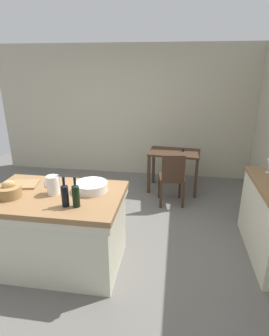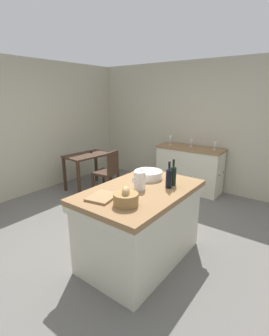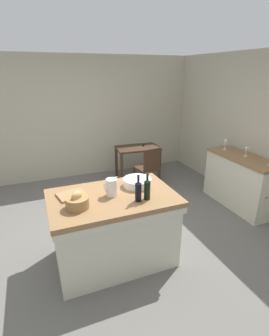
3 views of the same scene
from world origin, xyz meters
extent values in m
plane|color=#66635E|center=(0.00, 0.00, 0.00)|extent=(6.76, 6.76, 0.00)
cube|color=#B2AA93|center=(0.00, 2.60, 1.30)|extent=(5.32, 0.12, 2.60)
cube|color=#B2AA93|center=(2.60, 0.00, 1.30)|extent=(0.12, 5.20, 2.60)
cube|color=olive|center=(-0.22, -0.47, 0.87)|extent=(1.48, 0.95, 0.06)
cube|color=beige|center=(-0.22, -0.47, 0.80)|extent=(1.46, 0.93, 0.08)
cube|color=beige|center=(-0.22, -0.47, 0.42)|extent=(1.40, 0.87, 0.84)
cube|color=olive|center=(2.26, 0.07, 0.89)|extent=(0.52, 1.34, 0.04)
cube|color=beige|center=(2.26, 0.07, 0.43)|extent=(0.49, 1.31, 0.87)
sphere|color=brown|center=(2.14, -0.60, 0.48)|extent=(0.03, 0.03, 0.03)
cube|color=#3D281C|center=(1.04, 1.80, 0.73)|extent=(0.95, 0.64, 0.04)
cube|color=#3D281C|center=(0.60, 1.59, 0.36)|extent=(0.05, 0.05, 0.71)
cube|color=#3D281C|center=(1.43, 1.52, 0.36)|extent=(0.05, 0.05, 0.71)
cube|color=#3D281C|center=(0.65, 2.08, 0.36)|extent=(0.05, 0.05, 0.71)
cube|color=#3D281C|center=(1.47, 2.01, 0.36)|extent=(0.05, 0.05, 0.71)
cylinder|color=black|center=(1.19, 1.84, 0.77)|extent=(0.04, 0.04, 0.05)
cube|color=#3D281C|center=(1.01, 1.27, 0.46)|extent=(0.45, 0.45, 0.04)
cube|color=#3D281C|center=(1.04, 1.09, 0.69)|extent=(0.36, 0.08, 0.42)
cube|color=#3D281C|center=(1.16, 1.47, 0.22)|extent=(0.05, 0.05, 0.44)
cube|color=#3D281C|center=(0.81, 1.42, 0.22)|extent=(0.05, 0.05, 0.44)
cube|color=#3D281C|center=(1.22, 1.12, 0.22)|extent=(0.05, 0.05, 0.44)
cube|color=#3D281C|center=(0.86, 1.06, 0.22)|extent=(0.05, 0.05, 0.44)
cylinder|color=white|center=(-0.23, -0.46, 1.00)|extent=(0.13, 0.13, 0.21)
cone|color=white|center=(-0.17, -0.46, 1.12)|extent=(0.07, 0.04, 0.06)
torus|color=white|center=(-0.30, -0.46, 1.01)|extent=(0.02, 0.10, 0.10)
cylinder|color=white|center=(0.15, -0.32, 0.95)|extent=(0.36, 0.36, 0.10)
cylinder|color=olive|center=(-0.65, -0.60, 0.96)|extent=(0.25, 0.25, 0.12)
ellipsoid|color=tan|center=(-0.65, -0.60, 1.04)|extent=(0.15, 0.14, 0.10)
cube|color=#99754C|center=(-0.66, -0.30, 0.91)|extent=(0.35, 0.31, 0.02)
cylinder|color=black|center=(0.12, -0.69, 1.01)|extent=(0.07, 0.07, 0.21)
cone|color=black|center=(0.12, -0.69, 1.13)|extent=(0.07, 0.07, 0.03)
cylinder|color=black|center=(0.12, -0.69, 1.18)|extent=(0.03, 0.03, 0.08)
cylinder|color=black|center=(0.12, -0.69, 1.21)|extent=(0.03, 0.03, 0.01)
cylinder|color=black|center=(0.01, -0.70, 1.01)|extent=(0.07, 0.07, 0.21)
cone|color=black|center=(0.01, -0.70, 1.12)|extent=(0.07, 0.07, 0.02)
cylinder|color=black|center=(0.01, -0.70, 1.17)|extent=(0.03, 0.03, 0.07)
cylinder|color=black|center=(0.01, -0.70, 1.20)|extent=(0.03, 0.03, 0.01)
cylinder|color=white|center=(2.30, 0.08, 0.91)|extent=(0.06, 0.06, 0.00)
cylinder|color=white|center=(2.30, 0.08, 0.95)|extent=(0.01, 0.01, 0.06)
cone|color=white|center=(2.30, 0.08, 1.02)|extent=(0.07, 0.07, 0.09)
cylinder|color=white|center=(2.24, 0.53, 0.91)|extent=(0.06, 0.06, 0.00)
cylinder|color=white|center=(2.24, 0.53, 0.95)|extent=(0.01, 0.01, 0.08)
cone|color=white|center=(2.24, 0.53, 1.05)|extent=(0.07, 0.07, 0.11)
camera|label=1|loc=(1.05, -3.00, 2.21)|focal=29.57mm
camera|label=2|loc=(-2.36, -1.99, 1.92)|focal=26.48mm
camera|label=3|loc=(-0.98, -3.05, 2.26)|focal=27.38mm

